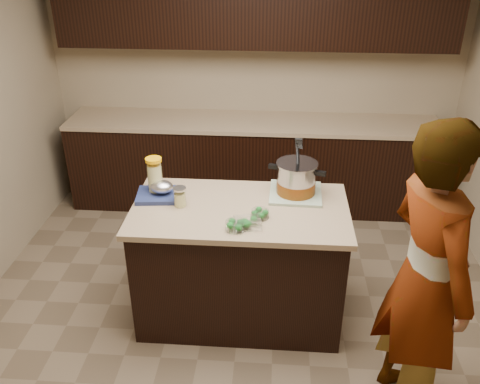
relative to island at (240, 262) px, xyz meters
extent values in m
plane|color=brown|center=(0.00, 0.00, -0.45)|extent=(4.00, 4.00, 0.00)
cube|color=tan|center=(0.00, 2.00, 0.90)|extent=(4.00, 0.04, 2.70)
cube|color=black|center=(0.00, 1.70, -0.02)|extent=(3.60, 0.60, 0.86)
cube|color=tan|center=(0.00, 1.70, 0.43)|extent=(3.60, 0.63, 0.04)
cube|color=black|center=(0.00, 1.82, 1.50)|extent=(3.60, 0.35, 0.75)
cube|color=black|center=(0.00, 0.00, -0.02)|extent=(1.40, 0.75, 0.86)
cube|color=tan|center=(0.00, 0.00, 0.43)|extent=(1.46, 0.81, 0.04)
cube|color=#557A52|center=(0.38, 0.22, 0.46)|extent=(0.37, 0.37, 0.02)
cylinder|color=#B7B7BC|center=(0.38, 0.22, 0.57)|extent=(0.33, 0.33, 0.21)
cylinder|color=brown|center=(0.38, 0.22, 0.51)|extent=(0.33, 0.33, 0.09)
cylinder|color=#B7B7BC|center=(0.38, 0.22, 0.68)|extent=(0.35, 0.35, 0.01)
cube|color=black|center=(0.21, 0.26, 0.64)|extent=(0.07, 0.05, 0.03)
cube|color=black|center=(0.54, 0.17, 0.64)|extent=(0.07, 0.05, 0.03)
cylinder|color=black|center=(0.38, 0.19, 0.74)|extent=(0.05, 0.11, 0.26)
cylinder|color=#D1CC80|center=(-0.60, 0.15, 0.56)|extent=(0.11, 0.11, 0.23)
cylinder|color=white|center=(-0.60, 0.15, 0.57)|extent=(0.12, 0.12, 0.25)
cylinder|color=#FFAC05|center=(-0.60, 0.15, 0.71)|extent=(0.13, 0.13, 0.02)
cylinder|color=#D1CC80|center=(-0.40, 0.00, 0.50)|extent=(0.09, 0.09, 0.10)
cylinder|color=white|center=(-0.40, 0.00, 0.51)|extent=(0.11, 0.11, 0.12)
cylinder|color=silver|center=(-0.40, 0.00, 0.58)|extent=(0.11, 0.11, 0.02)
cylinder|color=silver|center=(0.14, -0.12, 0.47)|extent=(0.12, 0.12, 0.05)
cylinder|color=silver|center=(-0.01, -0.27, 0.48)|extent=(0.16, 0.16, 0.06)
cube|color=silver|center=(0.06, -0.24, 0.48)|extent=(0.19, 0.15, 0.06)
cube|color=navy|center=(-0.57, 0.11, 0.46)|extent=(0.33, 0.28, 0.03)
ellipsoid|color=silver|center=(-0.55, 0.11, 0.52)|extent=(0.16, 0.13, 0.09)
imported|color=gray|center=(1.05, -0.72, 0.46)|extent=(0.63, 0.77, 1.82)
camera|label=1|loc=(0.22, -2.95, 2.14)|focal=38.00mm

